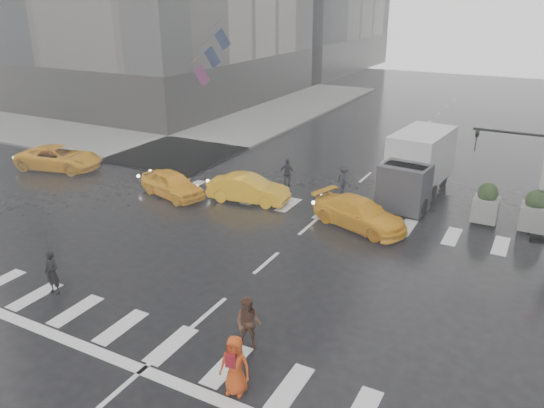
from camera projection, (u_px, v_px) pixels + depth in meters
The scene contains 17 objects.
ground at pixel (266, 263), 20.92m from camera, with size 120.00×120.00×0.00m, color black.
sidewalk_nw at pixel (161, 122), 43.80m from camera, with size 35.00×35.00×0.15m, color slate.
road_markings at pixel (266, 263), 20.92m from camera, with size 18.00×48.00×0.01m, color silver, non-canonical shape.
traffic_signal_pole at pixel (544, 164), 22.37m from camera, with size 4.45×0.42×4.50m.
planter_west at pixel (486, 203), 24.23m from camera, with size 1.10×1.10×1.80m.
planter_mid at pixel (534, 211), 23.35m from camera, with size 1.10×1.10×1.80m.
flag_cluster at pixel (209, 54), 40.65m from camera, with size 2.87×3.06×4.69m.
pedestrian_black at pixel (48, 252), 18.22m from camera, with size 1.04×1.05×2.43m.
pedestrian_brown at pixel (248, 323), 15.58m from camera, with size 0.82×0.64×1.69m, color #462719.
pedestrian_orange at pixel (235, 365), 13.80m from camera, with size 0.92×0.68×1.71m.
pedestrian_far_a at pixel (288, 173), 29.02m from camera, with size 0.92×0.56×1.56m, color black.
pedestrian_far_b at pixel (344, 179), 27.91m from camera, with size 1.05×0.58×1.62m, color black.
taxi_front at pixel (172, 184), 27.63m from camera, with size 1.62×4.01×1.37m, color #FFAC0D.
taxi_mid at pixel (248, 189), 26.92m from camera, with size 1.45×4.17×1.37m, color #FFAC0D.
taxi_rear at pixel (360, 214), 23.92m from camera, with size 1.86×4.05×1.33m, color #FFAC0D.
taxi_far at pixel (59, 158), 31.99m from camera, with size 2.37×4.55×1.43m, color #FFAC0D.
box_truck at pixel (417, 164), 27.20m from camera, with size 2.34×6.23×3.31m.
Camera 1 is at (8.95, -16.32, 9.83)m, focal length 35.00 mm.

